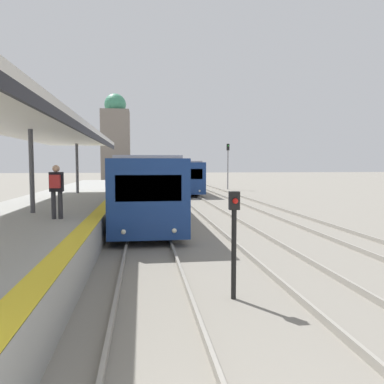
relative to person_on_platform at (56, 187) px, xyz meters
name	(u,v)px	position (x,y,z in m)	size (l,w,h in m)	color
platform_canopy	(32,127)	(-1.13, 1.66, 1.99)	(4.00, 22.89, 3.09)	beige
person_on_platform	(56,187)	(0.00, 0.00, 0.00)	(0.40, 0.40, 1.66)	#2D2D33
train_near	(144,175)	(2.82, 23.56, -0.31)	(2.67, 47.42, 2.98)	navy
train_far	(174,173)	(6.35, 32.83, -0.33)	(2.63, 30.82, 2.96)	navy
signal_post_near	(234,234)	(4.40, -4.80, -0.66)	(0.20, 0.21, 2.15)	black
signal_mast_far	(228,161)	(11.69, 27.18, 1.09)	(0.28, 0.29, 4.86)	gray
distant_domed_building	(116,140)	(-1.41, 47.72, 4.49)	(4.29, 4.29, 13.55)	slate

